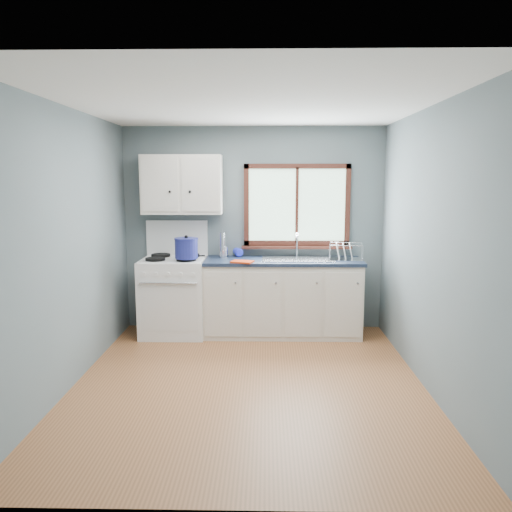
{
  "coord_description": "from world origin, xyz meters",
  "views": [
    {
      "loc": [
        0.16,
        -4.38,
        1.87
      ],
      "look_at": [
        0.05,
        0.9,
        1.05
      ],
      "focal_mm": 35.0,
      "sensor_mm": 36.0,
      "label": 1
    }
  ],
  "objects_px": {
    "sink": "(298,264)",
    "thermos": "(222,245)",
    "dish_rack": "(345,255)",
    "base_cabinets": "(282,301)",
    "skillet": "(185,256)",
    "utensil_crock": "(223,252)",
    "stockpot": "(186,248)",
    "gas_range": "(174,294)"
  },
  "relations": [
    {
      "from": "base_cabinets",
      "to": "stockpot",
      "type": "distance_m",
      "value": 1.32
    },
    {
      "from": "gas_range",
      "to": "thermos",
      "type": "bearing_deg",
      "value": 13.84
    },
    {
      "from": "sink",
      "to": "skillet",
      "type": "xyz_separation_m",
      "value": [
        -1.31,
        -0.18,
        0.12
      ]
    },
    {
      "from": "skillet",
      "to": "dish_rack",
      "type": "bearing_deg",
      "value": -4.43
    },
    {
      "from": "sink",
      "to": "base_cabinets",
      "type": "bearing_deg",
      "value": 179.87
    },
    {
      "from": "stockpot",
      "to": "sink",
      "type": "bearing_deg",
      "value": 8.6
    },
    {
      "from": "skillet",
      "to": "base_cabinets",
      "type": "bearing_deg",
      "value": -0.06
    },
    {
      "from": "skillet",
      "to": "thermos",
      "type": "relative_size",
      "value": 1.19
    },
    {
      "from": "utensil_crock",
      "to": "gas_range",
      "type": "bearing_deg",
      "value": -163.94
    },
    {
      "from": "gas_range",
      "to": "dish_rack",
      "type": "relative_size",
      "value": 3.11
    },
    {
      "from": "thermos",
      "to": "sink",
      "type": "bearing_deg",
      "value": -7.65
    },
    {
      "from": "sink",
      "to": "skillet",
      "type": "distance_m",
      "value": 1.33
    },
    {
      "from": "utensil_crock",
      "to": "thermos",
      "type": "relative_size",
      "value": 1.12
    },
    {
      "from": "stockpot",
      "to": "dish_rack",
      "type": "height_order",
      "value": "stockpot"
    },
    {
      "from": "utensil_crock",
      "to": "dish_rack",
      "type": "xyz_separation_m",
      "value": [
        1.46,
        -0.18,
        -0.01
      ]
    },
    {
      "from": "sink",
      "to": "thermos",
      "type": "height_order",
      "value": "thermos"
    },
    {
      "from": "sink",
      "to": "skillet",
      "type": "relative_size",
      "value": 2.35
    },
    {
      "from": "utensil_crock",
      "to": "dish_rack",
      "type": "relative_size",
      "value": 0.77
    },
    {
      "from": "thermos",
      "to": "skillet",
      "type": "bearing_deg",
      "value": -143.02
    },
    {
      "from": "sink",
      "to": "stockpot",
      "type": "relative_size",
      "value": 2.58
    },
    {
      "from": "stockpot",
      "to": "dish_rack",
      "type": "relative_size",
      "value": 0.75
    },
    {
      "from": "skillet",
      "to": "utensil_crock",
      "type": "relative_size",
      "value": 1.06
    },
    {
      "from": "sink",
      "to": "utensil_crock",
      "type": "height_order",
      "value": "utensil_crock"
    },
    {
      "from": "gas_range",
      "to": "utensil_crock",
      "type": "xyz_separation_m",
      "value": [
        0.59,
        0.17,
        0.5
      ]
    },
    {
      "from": "gas_range",
      "to": "utensil_crock",
      "type": "height_order",
      "value": "gas_range"
    },
    {
      "from": "stockpot",
      "to": "dish_rack",
      "type": "xyz_separation_m",
      "value": [
        1.85,
        0.17,
        -0.11
      ]
    },
    {
      "from": "sink",
      "to": "stockpot",
      "type": "distance_m",
      "value": 1.33
    },
    {
      "from": "gas_range",
      "to": "base_cabinets",
      "type": "xyz_separation_m",
      "value": [
        1.31,
        0.02,
        -0.08
      ]
    },
    {
      "from": "dish_rack",
      "to": "utensil_crock",
      "type": "bearing_deg",
      "value": -178.75
    },
    {
      "from": "skillet",
      "to": "dish_rack",
      "type": "distance_m",
      "value": 1.88
    },
    {
      "from": "skillet",
      "to": "utensil_crock",
      "type": "bearing_deg",
      "value": 29.46
    },
    {
      "from": "utensil_crock",
      "to": "thermos",
      "type": "distance_m",
      "value": 0.09
    },
    {
      "from": "utensil_crock",
      "to": "dish_rack",
      "type": "bearing_deg",
      "value": -6.97
    },
    {
      "from": "utensil_crock",
      "to": "stockpot",
      "type": "bearing_deg",
      "value": -138.97
    },
    {
      "from": "sink",
      "to": "utensil_crock",
      "type": "relative_size",
      "value": 2.49
    },
    {
      "from": "utensil_crock",
      "to": "skillet",
      "type": "bearing_deg",
      "value": -141.53
    },
    {
      "from": "stockpot",
      "to": "dish_rack",
      "type": "bearing_deg",
      "value": 5.18
    },
    {
      "from": "dish_rack",
      "to": "stockpot",
      "type": "bearing_deg",
      "value": -166.59
    },
    {
      "from": "gas_range",
      "to": "stockpot",
      "type": "height_order",
      "value": "gas_range"
    },
    {
      "from": "thermos",
      "to": "dish_rack",
      "type": "xyz_separation_m",
      "value": [
        1.47,
        -0.15,
        -0.1
      ]
    },
    {
      "from": "dish_rack",
      "to": "base_cabinets",
      "type": "bearing_deg",
      "value": -173.97
    },
    {
      "from": "utensil_crock",
      "to": "thermos",
      "type": "bearing_deg",
      "value": -116.61
    }
  ]
}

